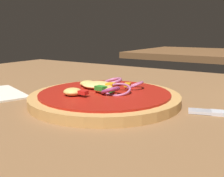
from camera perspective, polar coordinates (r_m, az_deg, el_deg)
dining_table at (r=0.43m, az=-3.16°, el=-5.78°), size 1.24×0.90×0.03m
pizza at (r=0.44m, az=-1.49°, el=-1.75°), size 0.24×0.24×0.03m
background_table at (r=1.67m, az=20.44°, el=6.80°), size 0.85×0.66×0.03m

